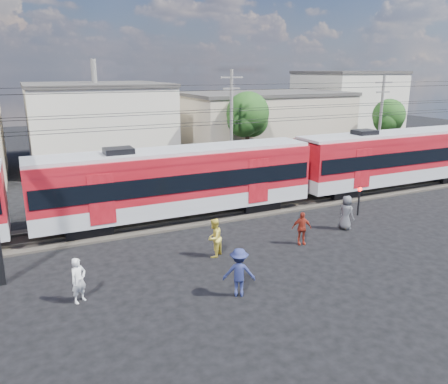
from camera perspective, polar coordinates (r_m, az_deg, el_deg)
The scene contains 20 objects.
ground at distance 19.24m, azimuth 4.45°, elevation -10.42°, with size 120.00×120.00×0.00m, color black.
track_bed at distance 25.94m, azimuth -4.25°, elevation -3.23°, with size 70.00×3.40×0.12m, color #2D2823.
rail_near at distance 25.24m, azimuth -3.64°, elevation -3.48°, with size 70.00×0.12×0.12m, color #59544C.
rail_far at distance 26.57m, azimuth -4.83°, elevation -2.51°, with size 70.00×0.12×0.12m, color #59544C.
commuter_train at distance 25.07m, azimuth -5.69°, elevation 1.65°, with size 50.30×3.08×4.17m.
catenary at distance 23.22m, azimuth -24.99°, elevation 6.02°, with size 70.00×9.30×7.52m.
building_midwest at distance 42.77m, azimuth -16.16°, elevation 8.64°, with size 12.24×12.24×7.30m.
building_mideast at distance 45.38m, azimuth 5.12°, elevation 8.92°, with size 16.32×10.20×6.30m.
building_east at distance 56.63m, azimuth 15.64°, elevation 10.77°, with size 10.20×10.20×8.30m.
utility_pole_mid at distance 33.58m, azimuth 0.96°, elevation 8.99°, with size 1.80×0.24×8.50m.
utility_pole_east at distance 40.94m, azimuth 19.75°, elevation 8.93°, with size 1.80×0.24×8.00m.
tree_near at distance 37.75m, azimuth 3.29°, elevation 9.90°, with size 3.82×3.64×6.72m.
tree_far at distance 46.09m, azimuth 20.79°, elevation 9.13°, with size 3.36×3.12×5.76m.
pedestrian_a at distance 17.46m, azimuth -18.46°, elevation -10.88°, with size 0.64×0.42×1.76m, color white.
pedestrian_b at distance 20.37m, azimuth -1.30°, elevation -6.01°, with size 0.90×0.70×1.85m, color gold.
pedestrian_c at distance 16.99m, azimuth 1.97°, elevation -10.44°, with size 1.25×0.72×1.94m, color navy.
pedestrian_d at distance 22.13m, azimuth 10.10°, elevation -4.68°, with size 0.99×0.41×1.68m, color maroon.
pedestrian_e at distance 24.69m, azimuth 15.66°, elevation -2.60°, with size 0.93×0.60×1.90m, color #515156.
car_silver at distance 40.52m, azimuth 19.76°, elevation 3.75°, with size 1.68×4.18×1.42m, color silver.
crossing_signal at distance 27.17m, azimuth 17.25°, elevation -0.42°, with size 0.26×0.26×1.79m.
Camera 1 is at (-8.61, -14.98, 8.45)m, focal length 35.00 mm.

